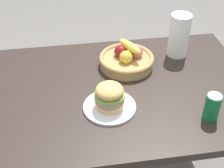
# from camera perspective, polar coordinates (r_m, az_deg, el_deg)

# --- Properties ---
(dining_table) EXTENTS (1.40, 0.90, 0.75)m
(dining_table) POSITION_cam_1_polar(r_m,az_deg,el_deg) (1.58, 0.39, -3.64)
(dining_table) COLOR #2D231E
(dining_table) RESTS_ON ground_plane
(plate) EXTENTS (0.24, 0.24, 0.01)m
(plate) POSITION_cam_1_polar(r_m,az_deg,el_deg) (1.41, -0.44, -4.22)
(plate) COLOR white
(plate) RESTS_ON dining_table
(sandwich) EXTENTS (0.14, 0.14, 0.12)m
(sandwich) POSITION_cam_1_polar(r_m,az_deg,el_deg) (1.36, -0.46, -2.16)
(sandwich) COLOR #E5BC75
(sandwich) RESTS_ON plate
(soda_can) EXTENTS (0.07, 0.07, 0.13)m
(soda_can) POSITION_cam_1_polar(r_m,az_deg,el_deg) (1.39, 17.86, -4.03)
(soda_can) COLOR #147238
(soda_can) RESTS_ON dining_table
(fruit_basket) EXTENTS (0.29, 0.29, 0.14)m
(fruit_basket) POSITION_cam_1_polar(r_m,az_deg,el_deg) (1.65, 2.73, 4.62)
(fruit_basket) COLOR tan
(fruit_basket) RESTS_ON dining_table
(paper_towel_roll) EXTENTS (0.11, 0.11, 0.24)m
(paper_towel_roll) POSITION_cam_1_polar(r_m,az_deg,el_deg) (1.75, 12.18, 8.68)
(paper_towel_roll) COLOR white
(paper_towel_roll) RESTS_ON dining_table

